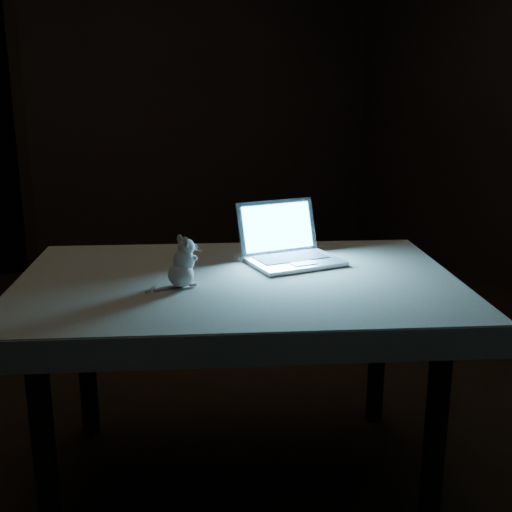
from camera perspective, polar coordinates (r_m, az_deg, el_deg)
name	(u,v)px	position (r m, az deg, el deg)	size (l,w,h in m)	color
floor	(239,399)	(2.92, -1.49, -12.58)	(5.00, 5.00, 0.00)	black
back_wall	(105,91)	(4.98, -13.31, 14.11)	(4.50, 0.04, 2.60)	black
table	(238,380)	(2.26, -1.58, -10.98)	(1.35, 0.87, 0.73)	black
tablecloth	(222,290)	(2.15, -3.07, -3.02)	(1.45, 0.96, 0.09)	beige
laptop	(295,235)	(2.26, 3.52, 1.88)	(0.31, 0.27, 0.21)	silver
plush_mouse	(180,262)	(2.02, -6.73, -0.53)	(0.12, 0.12, 0.16)	silver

